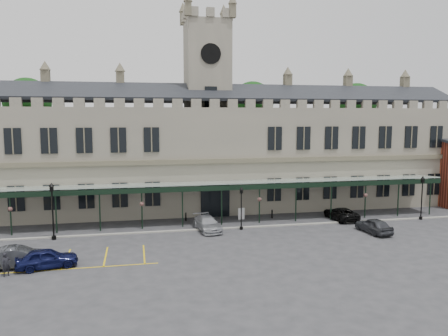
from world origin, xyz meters
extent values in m
plane|color=#2E2E31|center=(0.00, 0.00, 0.00)|extent=(140.00, 140.00, 0.00)
cube|color=slate|center=(0.00, 16.00, 6.00)|extent=(60.00, 10.00, 12.00)
cube|color=brown|center=(0.00, 10.82, 6.20)|extent=(60.00, 0.35, 0.50)
cube|color=black|center=(0.00, 13.50, 13.80)|extent=(60.00, 4.77, 2.20)
cube|color=black|center=(0.00, 18.50, 13.80)|extent=(60.00, 4.77, 2.20)
cube|color=black|center=(0.00, 10.90, 1.90)|extent=(3.20, 0.18, 3.80)
cube|color=slate|center=(0.00, 16.00, 11.00)|extent=(5.00, 5.00, 22.00)
cylinder|color=silver|center=(0.00, 13.44, 18.00)|extent=(2.20, 0.12, 2.20)
cylinder|color=black|center=(0.00, 13.37, 18.00)|extent=(2.30, 0.04, 2.30)
cube|color=black|center=(0.00, 13.44, 13.00)|extent=(1.40, 0.12, 2.80)
cube|color=#8C9E93|center=(0.00, 9.00, 4.10)|extent=(50.00, 4.00, 0.40)
cube|color=black|center=(0.00, 7.00, 3.85)|extent=(50.00, 0.18, 0.50)
cube|color=gray|center=(0.00, 5.50, 0.06)|extent=(60.00, 0.40, 0.12)
cylinder|color=#332314|center=(-22.00, 25.00, 6.00)|extent=(0.70, 0.70, 12.00)
sphere|color=black|center=(-22.00, 25.00, 13.00)|extent=(6.00, 6.00, 6.00)
cylinder|color=#332314|center=(8.00, 25.00, 6.00)|extent=(0.70, 0.70, 12.00)
sphere|color=black|center=(8.00, 25.00, 13.00)|extent=(6.00, 6.00, 6.00)
cylinder|color=#332314|center=(24.00, 25.00, 6.00)|extent=(0.70, 0.70, 12.00)
sphere|color=black|center=(24.00, 25.00, 13.00)|extent=(6.00, 6.00, 6.00)
cylinder|color=black|center=(-15.87, 4.89, 0.17)|extent=(0.40, 0.40, 0.33)
cylinder|color=black|center=(-15.87, 4.89, 2.23)|extent=(0.13, 0.13, 4.46)
cube|color=black|center=(-15.87, 4.89, 4.63)|extent=(0.31, 0.31, 0.45)
cone|color=black|center=(-15.87, 4.89, 5.02)|extent=(0.49, 0.49, 0.33)
cylinder|color=black|center=(1.52, 4.99, 0.14)|extent=(0.33, 0.33, 0.27)
cylinder|color=black|center=(1.52, 4.99, 1.83)|extent=(0.11, 0.11, 3.65)
cube|color=black|center=(1.52, 4.99, 3.79)|extent=(0.26, 0.26, 0.37)
cone|color=black|center=(1.52, 4.99, 4.11)|extent=(0.40, 0.40, 0.27)
cylinder|color=black|center=(21.50, 5.23, 0.15)|extent=(0.37, 0.37, 0.30)
cylinder|color=black|center=(21.50, 5.23, 2.03)|extent=(0.12, 0.12, 4.06)
cube|color=black|center=(21.50, 5.23, 4.21)|extent=(0.28, 0.28, 0.41)
cone|color=black|center=(21.50, 5.23, 4.57)|extent=(0.45, 0.45, 0.30)
cube|color=#F76107|center=(14.44, 2.42, 0.02)|extent=(0.39, 0.39, 0.04)
cone|color=#F76107|center=(14.44, 2.42, 0.35)|extent=(0.45, 0.45, 0.71)
cylinder|color=silver|center=(14.44, 2.42, 0.46)|extent=(0.29, 0.29, 0.10)
cylinder|color=black|center=(2.54, 9.10, 0.26)|extent=(0.06, 0.06, 0.52)
cube|color=silver|center=(2.54, 9.10, 0.62)|extent=(0.72, 0.16, 1.24)
cylinder|color=black|center=(-3.41, 9.61, 0.45)|extent=(0.16, 0.16, 0.90)
cylinder|color=black|center=(5.96, 9.00, 0.46)|extent=(0.16, 0.16, 0.92)
imported|color=#0D1139|center=(-15.00, -2.87, 0.73)|extent=(4.56, 2.55, 1.47)
imported|color=#303237|center=(-17.11, -2.30, 0.77)|extent=(4.86, 2.21, 1.55)
imported|color=#9DA0A5|center=(-1.81, 5.24, 0.68)|extent=(2.56, 4.94, 1.37)
imported|color=black|center=(13.00, 6.87, 0.66)|extent=(2.48, 4.89, 1.33)
imported|color=#303237|center=(13.58, 1.24, 0.72)|extent=(2.15, 4.39, 1.44)
imported|color=black|center=(-17.44, -4.06, 0.83)|extent=(0.72, 0.70, 1.66)
camera|label=1|loc=(-8.47, -35.66, 11.00)|focal=35.00mm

